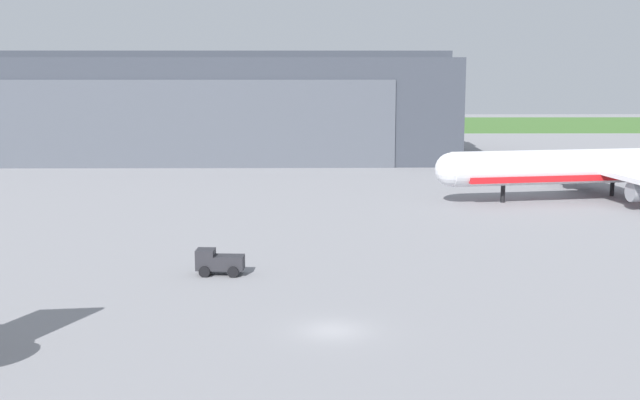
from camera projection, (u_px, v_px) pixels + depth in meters
ground_plane at (333, 331)px, 54.45m from camera, size 440.00×440.00×0.00m
grass_field_strip at (316, 125)px, 228.05m from camera, size 440.00×56.00×0.08m
maintenance_hangar at (190, 106)px, 152.50m from camera, size 94.69×35.77×19.15m
airliner_far_right at (610, 167)px, 105.33m from camera, size 45.26×36.39×13.79m
ops_van at (218, 262)px, 68.50m from camera, size 3.98×2.22×2.13m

